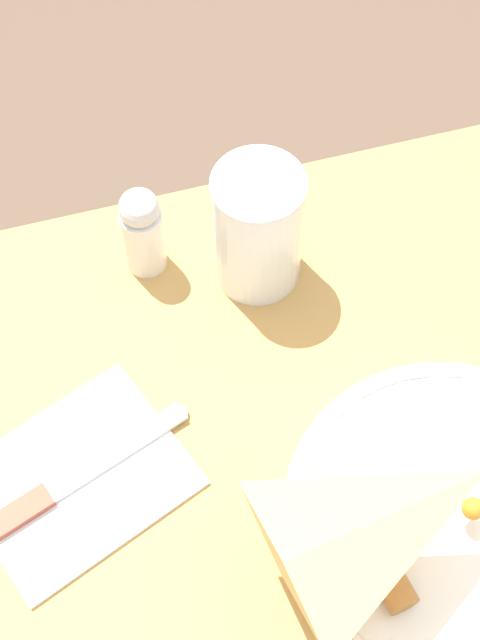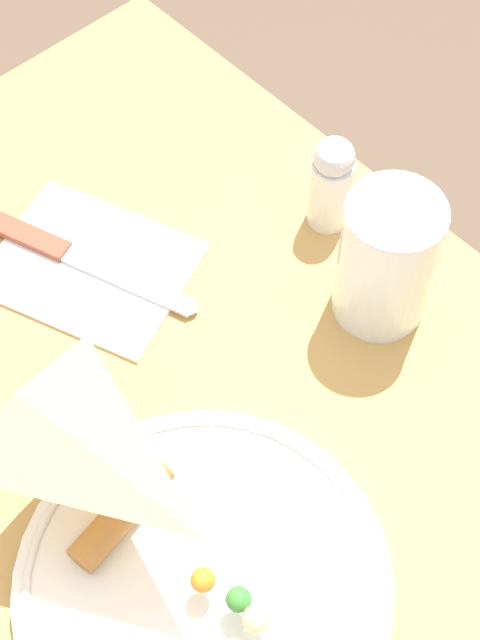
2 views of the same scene
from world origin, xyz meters
name	(u,v)px [view 2 (image 2 of 2)]	position (x,y,z in m)	size (l,w,h in m)	color
dining_table	(210,600)	(0.00, 0.00, 0.60)	(1.00, 0.71, 0.73)	tan
plate_pizza	(202,581)	(0.02, -0.02, 0.74)	(0.27, 0.27, 0.05)	white
milk_glass	(386,265)	(-0.06, 0.25, 0.78)	(0.08, 0.08, 0.13)	white
napkin_folded	(91,267)	(-0.26, 0.09, 0.73)	(0.20, 0.18, 0.00)	silver
butter_knife	(80,259)	(-0.27, 0.09, 0.73)	(0.20, 0.09, 0.01)	#99422D
salt_shaker	(331,182)	(-0.16, 0.28, 0.77)	(0.04, 0.04, 0.10)	silver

